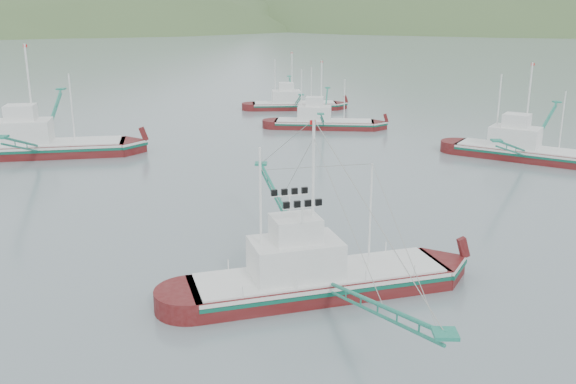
{
  "coord_description": "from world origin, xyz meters",
  "views": [
    {
      "loc": [
        0.99,
        -32.99,
        14.68
      ],
      "look_at": [
        0.0,
        6.0,
        3.2
      ],
      "focal_mm": 40.0,
      "sensor_mm": 36.0,
      "label": 1
    }
  ],
  "objects_px": {
    "bg_boat_right": "(529,138)",
    "bg_boat_extra": "(293,101)",
    "bg_boat_far": "(323,119)",
    "main_boat": "(318,258)",
    "bg_boat_left": "(39,136)"
  },
  "relations": [
    {
      "from": "bg_boat_left",
      "to": "bg_boat_extra",
      "type": "distance_m",
      "value": 39.07
    },
    {
      "from": "main_boat",
      "to": "bg_boat_left",
      "type": "bearing_deg",
      "value": 113.03
    },
    {
      "from": "bg_boat_right",
      "to": "bg_boat_extra",
      "type": "xyz_separation_m",
      "value": [
        -23.36,
        30.59,
        -0.89
      ]
    },
    {
      "from": "bg_boat_right",
      "to": "bg_boat_extra",
      "type": "distance_m",
      "value": 38.5
    },
    {
      "from": "main_boat",
      "to": "bg_boat_right",
      "type": "distance_m",
      "value": 37.13
    },
    {
      "from": "bg_boat_far",
      "to": "bg_boat_extra",
      "type": "bearing_deg",
      "value": 108.54
    },
    {
      "from": "main_boat",
      "to": "bg_boat_right",
      "type": "height_order",
      "value": "bg_boat_right"
    },
    {
      "from": "main_boat",
      "to": "bg_boat_left",
      "type": "distance_m",
      "value": 41.29
    },
    {
      "from": "bg_boat_right",
      "to": "bg_boat_extra",
      "type": "relative_size",
      "value": 1.06
    },
    {
      "from": "bg_boat_far",
      "to": "bg_boat_right",
      "type": "xyz_separation_m",
      "value": [
        19.52,
        -15.94,
        0.91
      ]
    },
    {
      "from": "main_boat",
      "to": "bg_boat_extra",
      "type": "bearing_deg",
      "value": 74.03
    },
    {
      "from": "bg_boat_far",
      "to": "bg_boat_extra",
      "type": "xyz_separation_m",
      "value": [
        -3.84,
        14.65,
        0.02
      ]
    },
    {
      "from": "bg_boat_left",
      "to": "bg_boat_extra",
      "type": "bearing_deg",
      "value": 38.86
    },
    {
      "from": "bg_boat_far",
      "to": "bg_boat_extra",
      "type": "relative_size",
      "value": 1.0
    },
    {
      "from": "main_boat",
      "to": "bg_boat_extra",
      "type": "xyz_separation_m",
      "value": [
        -2.36,
        61.21,
        -0.73
      ]
    }
  ]
}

